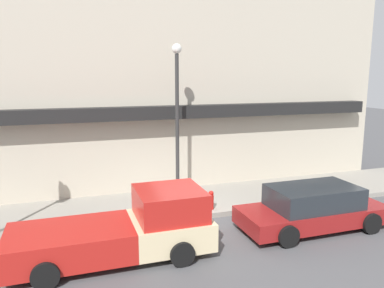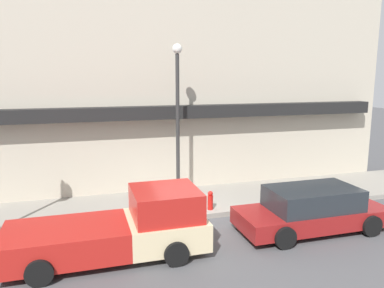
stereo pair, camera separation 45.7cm
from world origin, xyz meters
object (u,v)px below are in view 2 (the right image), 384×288
object	(u,v)px
pickup_truck	(122,228)
street_lamp	(178,105)
fire_hydrant	(210,200)
parked_car	(312,209)

from	to	relation	value
pickup_truck	street_lamp	world-z (taller)	street_lamp
pickup_truck	street_lamp	xyz separation A→B (m)	(2.52, 3.68, 2.99)
pickup_truck	fire_hydrant	size ratio (longest dim) A/B	7.83
fire_hydrant	street_lamp	size ratio (longest dim) A/B	0.12
parked_car	fire_hydrant	size ratio (longest dim) A/B	7.10
parked_car	street_lamp	xyz separation A→B (m)	(-3.38, 3.68, 3.08)
fire_hydrant	street_lamp	distance (m)	3.66
fire_hydrant	street_lamp	world-z (taller)	street_lamp
parked_car	pickup_truck	bearing A→B (deg)	-178.95
street_lamp	parked_car	bearing A→B (deg)	-47.50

